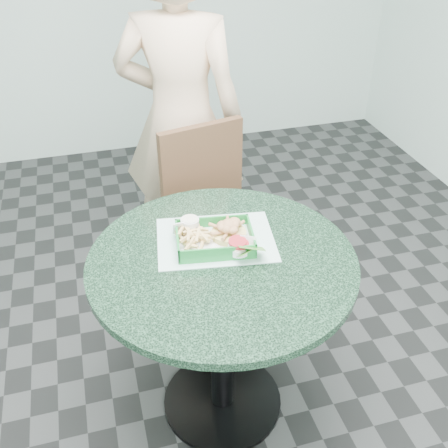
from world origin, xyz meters
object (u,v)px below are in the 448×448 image
object	(u,v)px
crab_sandwich	(227,232)
food_basket	(215,246)
dining_chair	(208,214)
diner_person	(180,100)
sauce_ramekin	(188,230)
cafe_table	(222,299)

from	to	relation	value
crab_sandwich	food_basket	bearing A→B (deg)	-155.85
food_basket	crab_sandwich	bearing A→B (deg)	24.15
dining_chair	diner_person	world-z (taller)	diner_person
crab_sandwich	sauce_ramekin	distance (m)	0.14
cafe_table	dining_chair	bearing A→B (deg)	80.56
diner_person	crab_sandwich	bearing A→B (deg)	112.59
diner_person	crab_sandwich	xyz separation A→B (m)	(-0.02, -0.88, -0.15)
cafe_table	sauce_ramekin	xyz separation A→B (m)	(-0.09, 0.15, 0.22)
food_basket	sauce_ramekin	distance (m)	0.11
dining_chair	food_basket	world-z (taller)	dining_chair
food_basket	crab_sandwich	distance (m)	0.07
dining_chair	food_basket	xyz separation A→B (m)	(-0.11, -0.55, 0.23)
food_basket	sauce_ramekin	world-z (taller)	sauce_ramekin
cafe_table	sauce_ramekin	world-z (taller)	sauce_ramekin
sauce_ramekin	crab_sandwich	bearing A→B (deg)	-20.70
diner_person	crab_sandwich	world-z (taller)	diner_person
crab_sandwich	cafe_table	bearing A→B (deg)	-115.47
cafe_table	dining_chair	size ratio (longest dim) A/B	0.98
cafe_table	diner_person	bearing A→B (deg)	86.19
dining_chair	sauce_ramekin	size ratio (longest dim) A/B	14.24
cafe_table	dining_chair	world-z (taller)	dining_chair
food_basket	cafe_table	bearing A→B (deg)	-85.77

